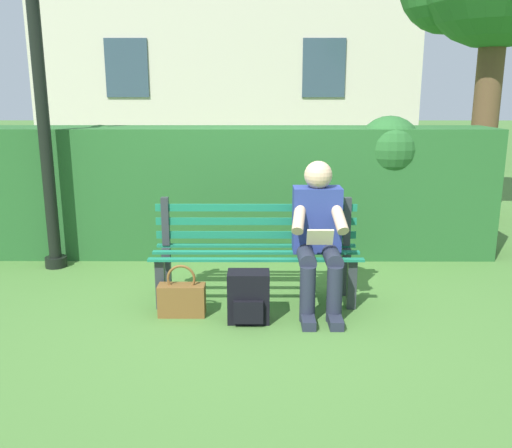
# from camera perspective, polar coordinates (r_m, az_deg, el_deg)

# --- Properties ---
(ground) EXTENTS (60.00, 60.00, 0.00)m
(ground) POSITION_cam_1_polar(r_m,az_deg,el_deg) (4.51, 0.01, -8.08)
(ground) COLOR #477533
(park_bench) EXTENTS (1.67, 0.46, 0.83)m
(park_bench) POSITION_cam_1_polar(r_m,az_deg,el_deg) (4.44, 0.01, -2.62)
(park_bench) COLOR #2D3338
(park_bench) RESTS_ON ground
(person_seated) EXTENTS (0.44, 0.73, 1.16)m
(person_seated) POSITION_cam_1_polar(r_m,az_deg,el_deg) (4.25, 6.55, -0.91)
(person_seated) COLOR navy
(person_seated) RESTS_ON ground
(hedge_backdrop) EXTENTS (5.40, 0.79, 1.45)m
(hedge_backdrop) POSITION_cam_1_polar(r_m,az_deg,el_deg) (5.70, -2.41, 3.84)
(hedge_backdrop) COLOR #265B28
(hedge_backdrop) RESTS_ON ground
(backpack) EXTENTS (0.31, 0.27, 0.39)m
(backpack) POSITION_cam_1_polar(r_m,az_deg,el_deg) (4.06, -0.79, -7.71)
(backpack) COLOR black
(backpack) RESTS_ON ground
(handbag) EXTENTS (0.36, 0.15, 0.41)m
(handbag) POSITION_cam_1_polar(r_m,az_deg,el_deg) (4.22, -7.81, -7.78)
(handbag) COLOR brown
(handbag) RESTS_ON ground
(lamp_post) EXTENTS (0.28, 0.28, 3.34)m
(lamp_post) POSITION_cam_1_polar(r_m,az_deg,el_deg) (5.47, -22.01, 15.92)
(lamp_post) COLOR black
(lamp_post) RESTS_ON ground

